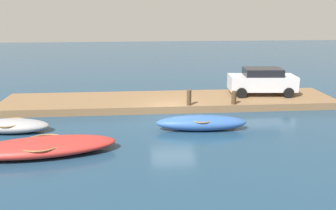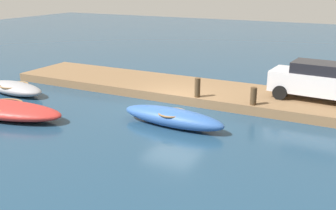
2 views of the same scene
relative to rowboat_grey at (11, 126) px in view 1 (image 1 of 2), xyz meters
The scene contains 8 objects.
ground_plane 8.33m from the rowboat_grey, 166.69° to the right, with size 84.00×84.00×0.00m, color navy.
dock_platform 9.10m from the rowboat_grey, 152.81° to the right, with size 20.24×3.86×0.43m, color brown.
rowboat_grey is the anchor object (origin of this frame).
motorboat_red 3.62m from the rowboat_grey, 128.78° to the left, with size 6.10×2.62×0.68m.
rowboat_blue 9.27m from the rowboat_grey, behind, with size 4.51×1.38×0.74m.
mooring_post_west 11.96m from the rowboat_grey, 168.01° to the right, with size 0.28×0.28×0.77m, color #47331E.
mooring_post_mid_west 9.41m from the rowboat_grey, 164.69° to the right, with size 0.26×0.26×0.90m, color #47331E.
parked_car 14.79m from the rowboat_grey, 162.07° to the right, with size 4.28×2.17×1.70m.
Camera 1 is at (1.79, 18.07, 5.89)m, focal length 36.47 mm.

